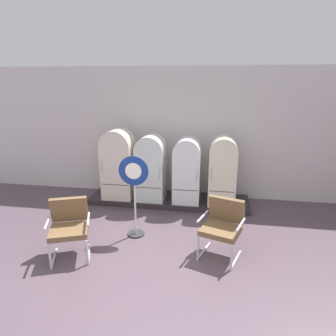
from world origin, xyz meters
TOP-DOWN VIEW (x-y plane):
  - ground at (0.00, 0.00)m, footprint 12.00×10.00m
  - back_wall at (0.00, 3.66)m, footprint 11.76×0.12m
  - display_plinth at (0.00, 3.02)m, footprint 3.78×0.95m
  - refrigerator_0 at (-1.18, 2.90)m, footprint 0.71×0.64m
  - refrigerator_1 at (-0.40, 2.90)m, footprint 0.65×0.65m
  - refrigerator_2 at (0.44, 2.91)m, footprint 0.61×0.67m
  - refrigerator_3 at (1.24, 2.91)m, footprint 0.60×0.67m
  - armchair_left at (-1.26, 0.55)m, footprint 0.81×0.82m
  - armchair_right at (1.23, 0.98)m, footprint 0.79×0.80m
  - sign_stand at (-0.37, 1.36)m, footprint 0.55×0.32m

SIDE VIEW (x-z plane):
  - ground at x=0.00m, z-range -0.05..0.00m
  - display_plinth at x=0.00m, z-range 0.00..0.12m
  - armchair_left at x=-1.26m, z-range 0.07..1.05m
  - armchair_right at x=1.23m, z-range 0.07..1.05m
  - sign_stand at x=-0.37m, z-range 0.06..1.62m
  - refrigerator_2 at x=0.44m, z-range 0.17..1.66m
  - refrigerator_1 at x=-0.40m, z-range 0.17..1.70m
  - refrigerator_3 at x=1.24m, z-range 0.17..1.71m
  - refrigerator_0 at x=-1.18m, z-range 0.17..1.81m
  - back_wall at x=0.00m, z-range 0.01..3.18m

